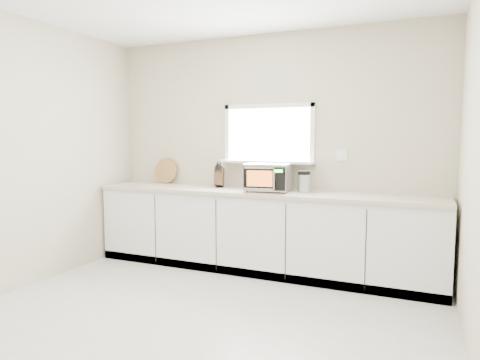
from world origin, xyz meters
The scene contains 8 objects.
ground centered at (0.00, 0.00, 0.00)m, with size 4.00×4.00×0.00m, color beige.
back_wall centered at (0.00, 2.00, 1.36)m, with size 4.00×0.17×2.70m.
cabinets centered at (0.00, 1.70, 0.44)m, with size 3.92×0.60×0.88m, color white.
countertop centered at (0.00, 1.69, 0.90)m, with size 3.92×0.64×0.04m, color #B6A896.
microwave centered at (0.10, 1.67, 1.08)m, with size 0.51×0.42×0.31m.
knife_block centered at (-0.56, 1.81, 1.05)m, with size 0.16×0.23×0.30m.
cutting_board centered at (-1.39, 1.94, 1.08)m, with size 0.32×0.32×0.02m, color #A1753E.
coffee_grinder centered at (0.50, 1.74, 1.04)m, with size 0.16×0.16×0.24m.
Camera 1 is at (1.68, -2.75, 1.51)m, focal length 32.00 mm.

